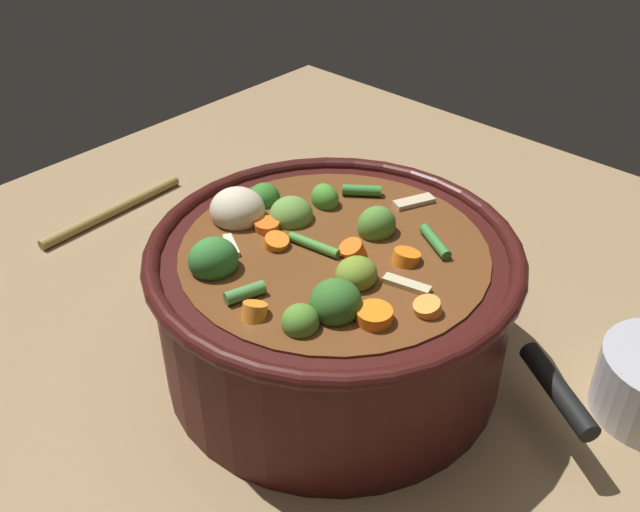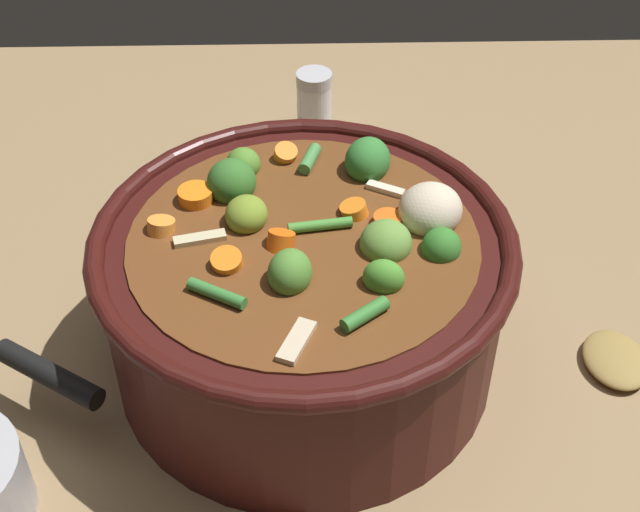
% 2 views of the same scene
% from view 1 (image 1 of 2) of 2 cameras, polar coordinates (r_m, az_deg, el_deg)
% --- Properties ---
extents(ground_plane, '(1.10, 1.10, 0.00)m').
position_cam_1_polar(ground_plane, '(0.70, 0.99, -8.31)').
color(ground_plane, '#8C704C').
extents(cooking_pot, '(0.32, 0.32, 0.16)m').
position_cam_1_polar(cooking_pot, '(0.65, 0.99, -3.69)').
color(cooking_pot, '#38110F').
rests_on(cooking_pot, ground_plane).
extents(wooden_spoon, '(0.16, 0.20, 0.01)m').
position_cam_1_polar(wooden_spoon, '(0.88, -13.30, 1.95)').
color(wooden_spoon, olive).
rests_on(wooden_spoon, ground_plane).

